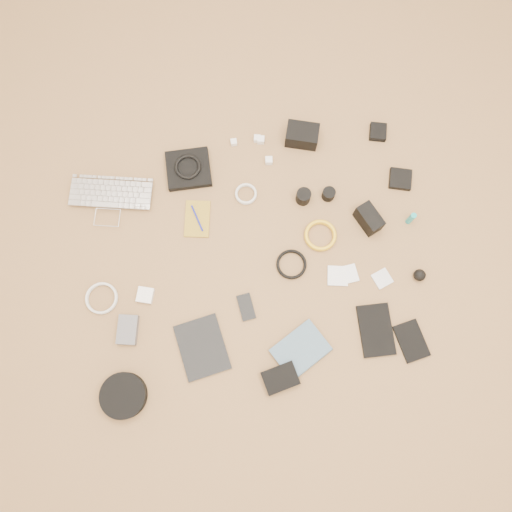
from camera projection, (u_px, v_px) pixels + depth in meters
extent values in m
cube|color=olive|center=(258.00, 263.00, 2.04)|extent=(4.00, 4.00, 0.04)
imported|color=silver|center=(110.00, 204.00, 2.07)|extent=(0.40, 0.34, 0.03)
cube|color=black|center=(189.00, 169.00, 2.11)|extent=(0.20, 0.19, 0.03)
torus|color=black|center=(188.00, 167.00, 2.08)|extent=(0.14, 0.14, 0.01)
cube|color=white|center=(234.00, 142.00, 2.14)|extent=(0.03, 0.03, 0.02)
cube|color=white|center=(261.00, 140.00, 2.14)|extent=(0.04, 0.04, 0.03)
cube|color=white|center=(257.00, 139.00, 2.14)|extent=(0.04, 0.04, 0.03)
cube|color=white|center=(269.00, 161.00, 2.12)|extent=(0.04, 0.04, 0.03)
cube|color=black|center=(302.00, 135.00, 2.12)|extent=(0.16, 0.14, 0.08)
cube|color=black|center=(378.00, 132.00, 2.15)|extent=(0.09, 0.10, 0.03)
cube|color=olive|center=(197.00, 219.00, 2.06)|extent=(0.14, 0.18, 0.01)
cylinder|color=#121796|center=(197.00, 218.00, 2.06)|extent=(0.02, 0.12, 0.01)
torus|color=silver|center=(246.00, 194.00, 2.09)|extent=(0.11, 0.11, 0.01)
cylinder|color=black|center=(303.00, 197.00, 2.06)|extent=(0.07, 0.07, 0.06)
cylinder|color=black|center=(329.00, 194.00, 2.07)|extent=(0.06, 0.06, 0.05)
cube|color=black|center=(400.00, 179.00, 2.10)|extent=(0.12, 0.12, 0.02)
cube|color=white|center=(145.00, 295.00, 1.98)|extent=(0.08, 0.08, 0.03)
torus|color=silver|center=(102.00, 298.00, 1.98)|extent=(0.17, 0.17, 0.01)
torus|color=black|center=(291.00, 265.00, 2.02)|extent=(0.15, 0.15, 0.01)
torus|color=gold|center=(320.00, 236.00, 2.04)|extent=(0.14, 0.14, 0.01)
cube|color=black|center=(369.00, 219.00, 2.02)|extent=(0.10, 0.13, 0.09)
cylinder|color=teal|center=(411.00, 218.00, 2.03)|extent=(0.03, 0.03, 0.08)
cube|color=#545459|center=(128.00, 330.00, 1.94)|extent=(0.11, 0.13, 0.03)
cube|color=black|center=(202.00, 347.00, 1.94)|extent=(0.18, 0.23, 0.01)
cube|color=black|center=(246.00, 307.00, 1.98)|extent=(0.06, 0.11, 0.01)
cube|color=silver|center=(338.00, 276.00, 2.01)|extent=(0.10, 0.10, 0.01)
cube|color=silver|center=(348.00, 274.00, 2.01)|extent=(0.08, 0.08, 0.01)
cube|color=silver|center=(382.00, 279.00, 2.00)|extent=(0.08, 0.08, 0.01)
sphere|color=black|center=(420.00, 275.00, 1.99)|extent=(0.06, 0.06, 0.05)
cylinder|color=black|center=(124.00, 396.00, 1.88)|extent=(0.20, 0.20, 0.05)
cube|color=black|center=(280.00, 378.00, 1.90)|extent=(0.14, 0.10, 0.03)
imported|color=#466176|center=(313.00, 366.00, 1.92)|extent=(0.24, 0.21, 0.02)
cube|color=black|center=(376.00, 330.00, 1.95)|extent=(0.16, 0.22, 0.01)
cube|color=black|center=(411.00, 341.00, 1.94)|extent=(0.11, 0.16, 0.01)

